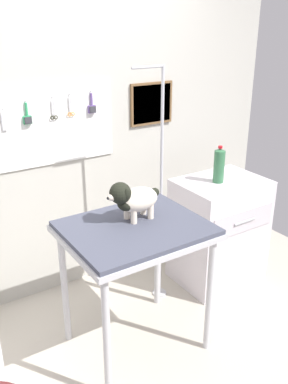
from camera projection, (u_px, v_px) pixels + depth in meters
ground at (149, 384)px, 2.58m from camera, size 4.40×4.00×0.04m
rear_wall_panel at (55, 149)px, 3.13m from camera, size 4.00×0.11×2.30m
grooming_table at (136, 240)px, 2.58m from camera, size 0.86×0.70×0.89m
grooming_arm at (160, 199)px, 3.08m from camera, size 0.30×0.11×1.78m
dog at (133, 199)px, 2.57m from camera, size 0.37×0.17×0.27m
cabinet_right at (218, 231)px, 3.47m from camera, size 0.68×0.54×0.88m
soda_bottle at (219, 165)px, 3.22m from camera, size 0.08×0.08×0.29m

